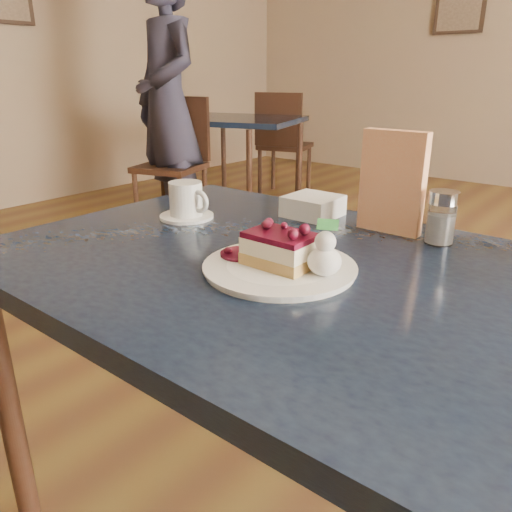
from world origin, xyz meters
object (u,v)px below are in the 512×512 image
Objects in this scene: bg_table_far_left at (235,201)px; dessert_plate at (280,268)px; cheesecake_slice at (280,249)px; coffee_set at (187,202)px; patron at (167,103)px; main_table at (294,301)px.

dessert_plate is at bearing -64.39° from bg_table_far_left.
bg_table_far_left is at bearing 132.69° from cheesecake_slice.
patron is at bearing 139.48° from coffee_set.
bg_table_far_left is at bearing 129.13° from coffee_set.
coffee_set is at bearing -68.06° from bg_table_far_left.
dessert_plate is (0.00, -0.05, 0.09)m from main_table.
bg_table_far_left is at bearing 132.81° from dessert_plate.
main_table is 10.00× the size of cheesecake_slice.
patron is (-2.31, 1.73, 0.22)m from main_table.
main_table is 0.66× the size of bg_table_far_left.
bg_table_far_left is (-2.31, 2.50, -0.72)m from dessert_plate.
cheesecake_slice reaches higher than main_table.
dessert_plate is at bearing -90.00° from main_table.
cheesecake_slice is (-0.00, 0.00, 0.04)m from dessert_plate.
coffee_set is at bearing 160.27° from dessert_plate.
coffee_set reaches higher than cheesecake_slice.
dessert_plate is at bearing -21.55° from patron.
main_table is 2.89m from patron.
bg_table_far_left is at bearing 133.30° from main_table.
coffee_set is 3.13m from bg_table_far_left.
coffee_set is (-0.40, 0.14, 0.04)m from dessert_plate.
coffee_set is at bearing -24.48° from patron.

